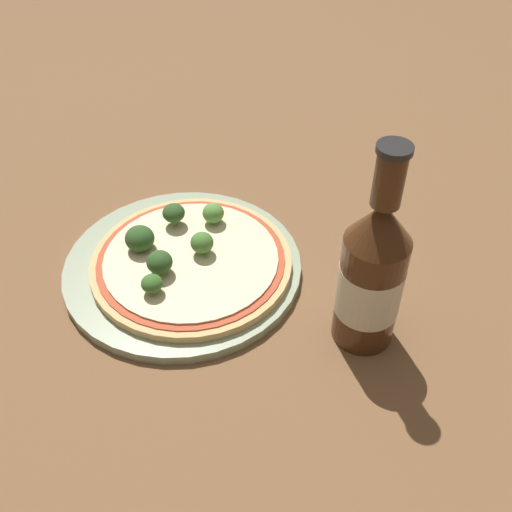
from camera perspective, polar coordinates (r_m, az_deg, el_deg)
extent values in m
plane|color=brown|center=(0.72, -7.68, -1.34)|extent=(3.00, 3.00, 0.00)
cylinder|color=#93A384|center=(0.71, -6.96, -1.03)|extent=(0.28, 0.28, 0.01)
cylinder|color=tan|center=(0.70, -6.16, -0.64)|extent=(0.23, 0.23, 0.01)
cylinder|color=#B74728|center=(0.69, -6.20, -0.30)|extent=(0.22, 0.22, 0.00)
cylinder|color=beige|center=(0.69, -6.20, -0.22)|extent=(0.20, 0.20, 0.00)
cylinder|color=#7A9E5B|center=(0.73, -3.96, 3.42)|extent=(0.01, 0.01, 0.01)
ellipsoid|color=#568E3D|center=(0.73, -4.00, 4.06)|extent=(0.03, 0.03, 0.02)
cylinder|color=#7A9E5B|center=(0.73, -7.77, 3.38)|extent=(0.01, 0.01, 0.01)
ellipsoid|color=#2D5123|center=(0.73, -7.85, 4.09)|extent=(0.03, 0.03, 0.02)
cylinder|color=#7A9E5B|center=(0.71, -10.90, 0.97)|extent=(0.01, 0.01, 0.01)
ellipsoid|color=#2D5123|center=(0.70, -11.02, 1.66)|extent=(0.03, 0.03, 0.03)
cylinder|color=#7A9E5B|center=(0.67, -9.07, -1.28)|extent=(0.01, 0.01, 0.01)
ellipsoid|color=#2D5123|center=(0.67, -9.18, -0.58)|extent=(0.03, 0.03, 0.02)
cylinder|color=#7A9E5B|center=(0.69, -5.11, 0.59)|extent=(0.01, 0.01, 0.01)
ellipsoid|color=#477A33|center=(0.68, -5.17, 1.28)|extent=(0.03, 0.03, 0.02)
cylinder|color=#7A9E5B|center=(0.65, -9.79, -3.16)|extent=(0.01, 0.01, 0.01)
ellipsoid|color=#386628|center=(0.65, -9.89, -2.60)|extent=(0.02, 0.02, 0.02)
cylinder|color=#472814|center=(0.61, 10.70, -3.20)|extent=(0.06, 0.06, 0.13)
cylinder|color=beige|center=(0.60, 10.73, -3.02)|extent=(0.06, 0.06, 0.06)
cone|color=#472814|center=(0.55, 11.84, 3.12)|extent=(0.06, 0.06, 0.04)
cylinder|color=#472814|center=(0.52, 12.58, 7.18)|extent=(0.03, 0.03, 0.05)
cylinder|color=black|center=(0.50, 13.08, 9.92)|extent=(0.03, 0.03, 0.01)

